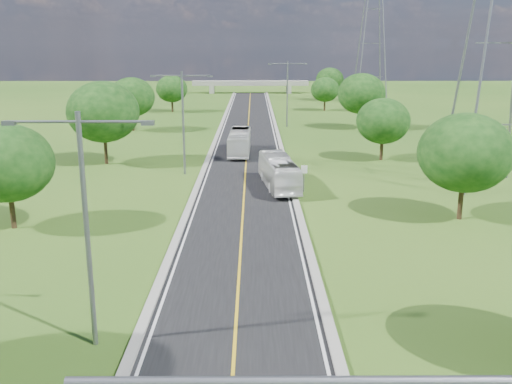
{
  "coord_description": "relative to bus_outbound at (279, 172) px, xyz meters",
  "views": [
    {
      "loc": [
        0.82,
        -10.13,
        12.54
      ],
      "look_at": [
        0.98,
        26.43,
        3.0
      ],
      "focal_mm": 40.0,
      "sensor_mm": 36.0,
      "label": 1
    }
  ],
  "objects": [
    {
      "name": "ground",
      "position": [
        -3.07,
        20.61,
        -1.45
      ],
      "size": [
        260.0,
        260.0,
        0.0
      ],
      "primitive_type": "plane",
      "color": "#295116",
      "rests_on": "ground"
    },
    {
      "name": "road",
      "position": [
        -3.07,
        26.61,
        -1.42
      ],
      "size": [
        8.0,
        150.0,
        0.06
      ],
      "primitive_type": "cube",
      "color": "black",
      "rests_on": "ground"
    },
    {
      "name": "curb_left",
      "position": [
        -7.32,
        26.61,
        -1.34
      ],
      "size": [
        0.5,
        150.0,
        0.22
      ],
      "primitive_type": "cube",
      "color": "gray",
      "rests_on": "ground"
    },
    {
      "name": "curb_right",
      "position": [
        1.18,
        26.61,
        -1.34
      ],
      "size": [
        0.5,
        150.0,
        0.22
      ],
      "primitive_type": "cube",
      "color": "gray",
      "rests_on": "ground"
    },
    {
      "name": "speed_limit_sign",
      "position": [
        2.13,
        -1.41,
        0.15
      ],
      "size": [
        0.55,
        0.09,
        2.4
      ],
      "color": "slate",
      "rests_on": "ground"
    },
    {
      "name": "overpass",
      "position": [
        -3.07,
        100.61,
        0.96
      ],
      "size": [
        30.0,
        3.0,
        3.2
      ],
      "color": "gray",
      "rests_on": "ground"
    },
    {
      "name": "streetlight_near_left",
      "position": [
        -9.07,
        -27.39,
        4.5
      ],
      "size": [
        5.9,
        0.25,
        10.0
      ],
      "color": "slate",
      "rests_on": "ground"
    },
    {
      "name": "streetlight_mid_left",
      "position": [
        -9.07,
        5.61,
        4.5
      ],
      "size": [
        5.9,
        0.25,
        10.0
      ],
      "color": "slate",
      "rests_on": "ground"
    },
    {
      "name": "streetlight_far_right",
      "position": [
        2.93,
        38.61,
        4.5
      ],
      "size": [
        5.9,
        0.25,
        10.0
      ],
      "color": "slate",
      "rests_on": "ground"
    },
    {
      "name": "power_tower_near",
      "position": [
        18.93,
        0.61,
        12.56
      ],
      "size": [
        9.0,
        6.4,
        28.0
      ],
      "color": "slate",
      "rests_on": "ground"
    },
    {
      "name": "power_tower_far",
      "position": [
        22.93,
        75.61,
        12.56
      ],
      "size": [
        9.0,
        6.4,
        28.0
      ],
      "color": "slate",
      "rests_on": "ground"
    },
    {
      "name": "tree_lb",
      "position": [
        -19.07,
        -11.39,
        3.2
      ],
      "size": [
        6.3,
        6.3,
        7.33
      ],
      "color": "black",
      "rests_on": "ground"
    },
    {
      "name": "tree_lc",
      "position": [
        -18.07,
        10.61,
        4.13
      ],
      "size": [
        7.56,
        7.56,
        8.79
      ],
      "color": "black",
      "rests_on": "ground"
    },
    {
      "name": "tree_ld",
      "position": [
        -20.07,
        34.61,
        3.51
      ],
      "size": [
        6.72,
        6.72,
        7.82
      ],
      "color": "black",
      "rests_on": "ground"
    },
    {
      "name": "tree_le",
      "position": [
        -17.57,
        58.61,
        2.89
      ],
      "size": [
        5.88,
        5.88,
        6.84
      ],
      "color": "black",
      "rests_on": "ground"
    },
    {
      "name": "tree_rb",
      "position": [
        12.93,
        -9.39,
        3.51
      ],
      "size": [
        6.72,
        6.72,
        7.82
      ],
      "color": "black",
      "rests_on": "ground"
    },
    {
      "name": "tree_rc",
      "position": [
        11.93,
        12.61,
        2.89
      ],
      "size": [
        5.88,
        5.88,
        6.84
      ],
      "color": "black",
      "rests_on": "ground"
    },
    {
      "name": "tree_rd",
      "position": [
        13.93,
        36.61,
        3.82
      ],
      "size": [
        7.14,
        7.14,
        8.3
      ],
      "color": "black",
      "rests_on": "ground"
    },
    {
      "name": "tree_re",
      "position": [
        11.43,
        60.61,
        2.58
      ],
      "size": [
        5.46,
        5.46,
        6.35
      ],
      "color": "black",
      "rests_on": "ground"
    },
    {
      "name": "tree_rf",
      "position": [
        14.93,
        80.61,
        3.2
      ],
      "size": [
        6.3,
        6.3,
        7.33
      ],
      "color": "black",
      "rests_on": "ground"
    },
    {
      "name": "bus_outbound",
      "position": [
        0.0,
        0.0,
        0.0
      ],
      "size": [
        3.56,
        10.18,
        2.78
      ],
      "primitive_type": "imported",
      "rotation": [
        0.0,
        0.0,
        3.27
      ],
      "color": "silver",
      "rests_on": "road"
    },
    {
      "name": "bus_inbound",
      "position": [
        -3.87,
        16.14,
        0.01
      ],
      "size": [
        2.54,
        10.11,
        2.8
      ],
      "primitive_type": "imported",
      "rotation": [
        0.0,
        0.0,
        -0.02
      ],
      "color": "silver",
      "rests_on": "road"
    }
  ]
}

